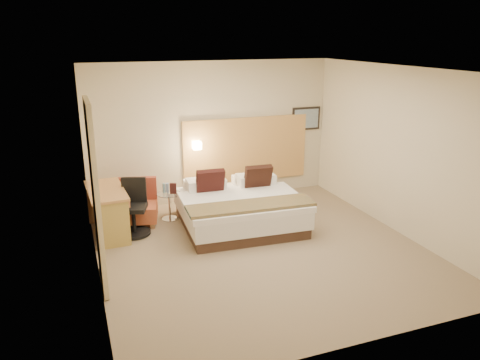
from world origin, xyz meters
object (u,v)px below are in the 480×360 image
object	(u,v)px
lounge_chair	(136,206)
desk	(108,199)
desk_chair	(134,212)
bed	(239,207)
side_table	(169,205)

from	to	relation	value
lounge_chair	desk	xyz separation A→B (m)	(-0.48, -0.34, 0.31)
lounge_chair	desk_chair	size ratio (longest dim) A/B	0.92
bed	lounge_chair	bearing A→B (deg)	156.54
desk_chair	bed	bearing A→B (deg)	-7.67
side_table	lounge_chair	bearing A→B (deg)	173.77
bed	desk_chair	world-z (taller)	bed
side_table	bed	bearing A→B (deg)	-31.32
desk	bed	bearing A→B (deg)	-10.00
lounge_chair	desk_chair	bearing A→B (deg)	-101.59
lounge_chair	bed	bearing A→B (deg)	-23.46
lounge_chair	desk	distance (m)	0.66
bed	lounge_chair	size ratio (longest dim) A/B	2.46
lounge_chair	side_table	world-z (taller)	lounge_chair
desk	side_table	bearing A→B (deg)	14.68
desk	desk_chair	distance (m)	0.47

